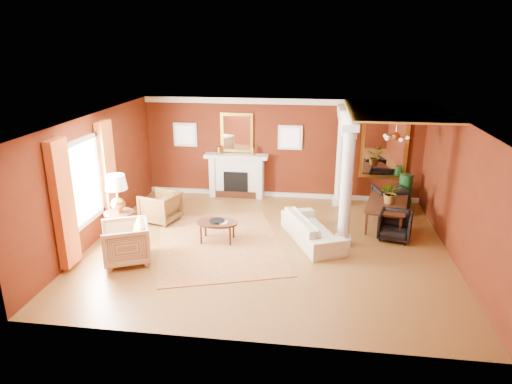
# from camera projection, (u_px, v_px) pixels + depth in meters

# --- Properties ---
(ground) EXTENTS (8.00, 8.00, 0.00)m
(ground) POSITION_uv_depth(u_px,v_px,m) (268.00, 246.00, 10.42)
(ground) COLOR brown
(ground) RESTS_ON ground
(room_shell) EXTENTS (8.04, 7.04, 2.92)m
(room_shell) POSITION_uv_depth(u_px,v_px,m) (268.00, 160.00, 9.77)
(room_shell) COLOR #511C0B
(room_shell) RESTS_ON ground
(fireplace) EXTENTS (1.85, 0.42, 1.29)m
(fireplace) POSITION_uv_depth(u_px,v_px,m) (237.00, 175.00, 13.49)
(fireplace) COLOR silver
(fireplace) RESTS_ON ground
(overmantel_mirror) EXTENTS (0.95, 0.07, 1.15)m
(overmantel_mirror) POSITION_uv_depth(u_px,v_px,m) (237.00, 133.00, 13.22)
(overmantel_mirror) COLOR gold
(overmantel_mirror) RESTS_ON fireplace
(flank_window_left) EXTENTS (0.70, 0.07, 0.70)m
(flank_window_left) POSITION_uv_depth(u_px,v_px,m) (185.00, 135.00, 13.46)
(flank_window_left) COLOR silver
(flank_window_left) RESTS_ON room_shell
(flank_window_right) EXTENTS (0.70, 0.07, 0.70)m
(flank_window_right) POSITION_uv_depth(u_px,v_px,m) (290.00, 138.00, 13.07)
(flank_window_right) COLOR silver
(flank_window_right) RESTS_ON room_shell
(left_window) EXTENTS (0.21, 2.55, 2.60)m
(left_window) POSITION_uv_depth(u_px,v_px,m) (87.00, 187.00, 9.90)
(left_window) COLOR white
(left_window) RESTS_ON room_shell
(column_front) EXTENTS (0.36, 0.36, 2.80)m
(column_front) POSITION_uv_depth(u_px,v_px,m) (346.00, 185.00, 10.03)
(column_front) COLOR silver
(column_front) RESTS_ON ground
(column_back) EXTENTS (0.36, 0.36, 2.80)m
(column_back) POSITION_uv_depth(u_px,v_px,m) (341.00, 156.00, 12.56)
(column_back) COLOR silver
(column_back) RESTS_ON ground
(header_beam) EXTENTS (0.30, 3.20, 0.32)m
(header_beam) POSITION_uv_depth(u_px,v_px,m) (346.00, 119.00, 11.15)
(header_beam) COLOR silver
(header_beam) RESTS_ON column_front
(amber_ceiling) EXTENTS (2.30, 3.40, 0.04)m
(amber_ceiling) POSITION_uv_depth(u_px,v_px,m) (396.00, 111.00, 10.78)
(amber_ceiling) COLOR gold
(amber_ceiling) RESTS_ON room_shell
(dining_mirror) EXTENTS (1.30, 0.07, 1.70)m
(dining_mirror) POSITION_uv_depth(u_px,v_px,m) (384.00, 149.00, 12.80)
(dining_mirror) COLOR gold
(dining_mirror) RESTS_ON room_shell
(chandelier) EXTENTS (0.60, 0.62, 0.75)m
(chandelier) POSITION_uv_depth(u_px,v_px,m) (396.00, 136.00, 11.02)
(chandelier) COLOR #BF7B3C
(chandelier) RESTS_ON room_shell
(crown_trim) EXTENTS (8.00, 0.08, 0.16)m
(crown_trim) POSITION_uv_depth(u_px,v_px,m) (282.00, 101.00, 12.77)
(crown_trim) COLOR silver
(crown_trim) RESTS_ON room_shell
(base_trim) EXTENTS (8.00, 0.08, 0.12)m
(base_trim) POSITION_uv_depth(u_px,v_px,m) (280.00, 195.00, 13.65)
(base_trim) COLOR silver
(base_trim) RESTS_ON ground
(rug) EXTENTS (3.72, 4.31, 0.01)m
(rug) POSITION_uv_depth(u_px,v_px,m) (219.00, 243.00, 10.52)
(rug) COLOR maroon
(rug) RESTS_ON ground
(sofa) EXTENTS (1.40, 2.16, 0.82)m
(sofa) POSITION_uv_depth(u_px,v_px,m) (312.00, 225.00, 10.54)
(sofa) COLOR beige
(sofa) RESTS_ON ground
(armchair_leopard) EXTENTS (0.99, 1.03, 0.86)m
(armchair_leopard) POSITION_uv_depth(u_px,v_px,m) (160.00, 206.00, 11.68)
(armchair_leopard) COLOR black
(armchair_leopard) RESTS_ON ground
(armchair_stripe) EXTENTS (1.18, 1.21, 0.96)m
(armchair_stripe) POSITION_uv_depth(u_px,v_px,m) (125.00, 241.00, 9.54)
(armchair_stripe) COLOR tan
(armchair_stripe) RESTS_ON ground
(coffee_table) EXTENTS (0.97, 0.97, 0.49)m
(coffee_table) POSITION_uv_depth(u_px,v_px,m) (217.00, 224.00, 10.51)
(coffee_table) COLOR black
(coffee_table) RESTS_ON ground
(coffee_book) EXTENTS (0.17, 0.02, 0.23)m
(coffee_book) POSITION_uv_depth(u_px,v_px,m) (220.00, 218.00, 10.41)
(coffee_book) COLOR black
(coffee_book) RESTS_ON coffee_table
(side_table) EXTENTS (0.66, 0.66, 1.64)m
(side_table) POSITION_uv_depth(u_px,v_px,m) (117.00, 197.00, 10.20)
(side_table) COLOR black
(side_table) RESTS_ON ground
(dining_table) EXTENTS (0.94, 1.79, 0.95)m
(dining_table) POSITION_uv_depth(u_px,v_px,m) (388.00, 208.00, 11.40)
(dining_table) COLOR black
(dining_table) RESTS_ON ground
(dining_chair_near) EXTENTS (0.87, 0.84, 0.74)m
(dining_chair_near) POSITION_uv_depth(u_px,v_px,m) (395.00, 224.00, 10.66)
(dining_chair_near) COLOR black
(dining_chair_near) RESTS_ON ground
(dining_chair_far) EXTENTS (0.90, 0.86, 0.79)m
(dining_chair_far) POSITION_uv_depth(u_px,v_px,m) (389.00, 198.00, 12.37)
(dining_chair_far) COLOR black
(dining_chair_far) RESTS_ON ground
(green_urn) EXTENTS (0.41, 0.41, 0.97)m
(green_urn) POSITION_uv_depth(u_px,v_px,m) (405.00, 194.00, 12.67)
(green_urn) COLOR #14401A
(green_urn) RESTS_ON ground
(potted_plant) EXTENTS (0.51, 0.57, 0.44)m
(potted_plant) POSITION_uv_depth(u_px,v_px,m) (392.00, 181.00, 11.18)
(potted_plant) COLOR #26591E
(potted_plant) RESTS_ON dining_table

